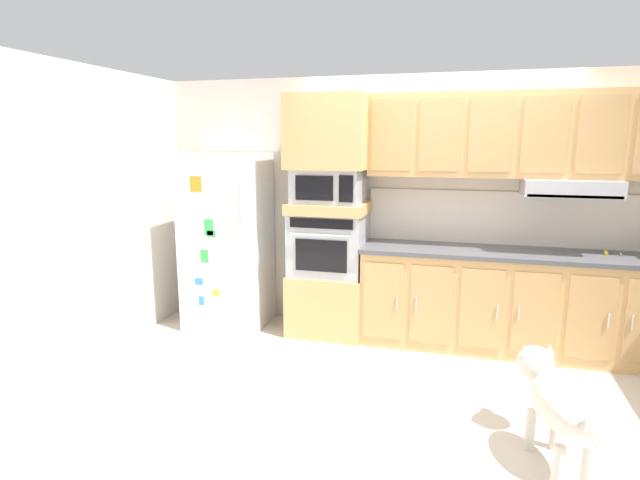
{
  "coord_description": "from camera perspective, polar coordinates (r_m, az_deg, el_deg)",
  "views": [
    {
      "loc": [
        0.27,
        -3.99,
        1.88
      ],
      "look_at": [
        -0.86,
        0.07,
        1.06
      ],
      "focal_mm": 28.81,
      "sensor_mm": 36.0,
      "label": 1
    }
  ],
  "objects": [
    {
      "name": "ground_plane",
      "position": [
        4.42,
        10.85,
        -14.43
      ],
      "size": [
        9.6,
        9.6,
        0.0
      ],
      "primitive_type": "plane",
      "color": "beige"
    },
    {
      "name": "dog",
      "position": [
        3.44,
        24.62,
        -15.58
      ],
      "size": [
        0.43,
        0.95,
        0.62
      ],
      "rotation": [
        0.0,
        0.0,
        1.85
      ],
      "color": "beige",
      "rests_on": "ground"
    },
    {
      "name": "countertop_slab",
      "position": [
        4.88,
        22.71,
        -1.49
      ],
      "size": [
        3.03,
        0.64,
        0.04
      ],
      "primitive_type": "cube",
      "color": "#4C4C51",
      "rests_on": "lower_cabinet_run"
    },
    {
      "name": "side_panel_left",
      "position": [
        5.08,
        -21.91,
        3.03
      ],
      "size": [
        0.12,
        7.1,
        2.5
      ],
      "primitive_type": "cube",
      "color": "beige",
      "rests_on": "ground"
    },
    {
      "name": "back_kitchen_wall",
      "position": [
        5.15,
        12.4,
        3.67
      ],
      "size": [
        6.2,
        0.12,
        2.5
      ],
      "primitive_type": "cube",
      "color": "beige",
      "rests_on": "ground"
    },
    {
      "name": "microwave",
      "position": [
        4.91,
        1.02,
        6.05
      ],
      "size": [
        0.64,
        0.54,
        0.32
      ],
      "color": "#A8AAAF",
      "rests_on": "appliance_mid_shelf"
    },
    {
      "name": "lower_cabinet_run",
      "position": [
        4.99,
        22.32,
        -6.66
      ],
      "size": [
        2.99,
        0.63,
        0.88
      ],
      "color": "tan",
      "rests_on": "ground"
    },
    {
      "name": "appliance_mid_shelf",
      "position": [
        4.94,
        1.02,
        3.62
      ],
      "size": [
        0.74,
        0.62,
        0.1
      ],
      "primitive_type": "cube",
      "color": "tan",
      "rests_on": "built_in_oven"
    },
    {
      "name": "backsplash_panel",
      "position": [
        5.12,
        22.55,
        2.14
      ],
      "size": [
        3.03,
        0.02,
        0.5
      ],
      "primitive_type": "cube",
      "color": "silver",
      "rests_on": "countertop_slab"
    },
    {
      "name": "appliance_upper_cabinet",
      "position": [
        4.9,
        1.05,
        11.89
      ],
      "size": [
        0.74,
        0.62,
        0.68
      ],
      "primitive_type": "cube",
      "color": "tan",
      "rests_on": "microwave"
    },
    {
      "name": "refrigerator",
      "position": [
        5.29,
        -10.23,
        -0.11
      ],
      "size": [
        0.76,
        0.73,
        1.76
      ],
      "color": "white",
      "rests_on": "ground"
    },
    {
      "name": "built_in_oven",
      "position": [
        4.99,
        1.0,
        -0.37
      ],
      "size": [
        0.7,
        0.62,
        0.6
      ],
      "color": "#A8AAAF",
      "rests_on": "oven_base_cabinet"
    },
    {
      "name": "screwdriver",
      "position": [
        5.08,
        29.29,
        -1.21
      ],
      "size": [
        0.15,
        0.13,
        0.03
      ],
      "color": "yellow",
      "rests_on": "countertop_slab"
    },
    {
      "name": "upper_cabinet_with_hood",
      "position": [
        4.9,
        23.6,
        10.31
      ],
      "size": [
        2.99,
        0.48,
        0.88
      ],
      "color": "tan",
      "rests_on": "backsplash_panel"
    },
    {
      "name": "oven_base_cabinet",
      "position": [
        5.15,
        0.98,
        -6.93
      ],
      "size": [
        0.74,
        0.62,
        0.6
      ],
      "primitive_type": "cube",
      "color": "tan",
      "rests_on": "ground"
    }
  ]
}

